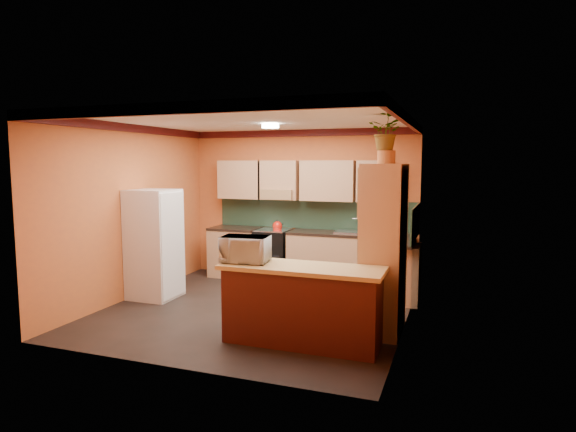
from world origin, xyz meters
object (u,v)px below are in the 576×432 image
object	(u,v)px
breakfast_bar	(302,307)
microwave	(245,249)
stove	(273,255)
pantry	(384,249)
base_cabinets_back	(306,258)
fridge	(154,244)

from	to	relation	value
breakfast_bar	microwave	world-z (taller)	microwave
stove	pantry	size ratio (longest dim) A/B	0.43
stove	base_cabinets_back	bearing A→B (deg)	0.00
base_cabinets_back	stove	size ratio (longest dim) A/B	4.01
pantry	stove	bearing A→B (deg)	138.06
fridge	stove	bearing A→B (deg)	52.63
stove	microwave	distance (m)	2.99
breakfast_bar	microwave	distance (m)	0.96
breakfast_bar	microwave	bearing A→B (deg)	180.00
breakfast_bar	pantry	bearing A→B (deg)	43.68
pantry	fridge	bearing A→B (deg)	174.93
stove	fridge	xyz separation A→B (m)	(-1.32, -1.73, 0.39)
breakfast_bar	microwave	xyz separation A→B (m)	(-0.71, 0.00, 0.64)
microwave	stove	bearing A→B (deg)	97.95
fridge	breakfast_bar	world-z (taller)	fridge
microwave	pantry	bearing A→B (deg)	20.16
stove	fridge	distance (m)	2.21
fridge	pantry	bearing A→B (deg)	-5.07
pantry	microwave	bearing A→B (deg)	-152.97
base_cabinets_back	microwave	bearing A→B (deg)	-87.50
stove	fridge	size ratio (longest dim) A/B	0.54
base_cabinets_back	microwave	size ratio (longest dim) A/B	6.55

